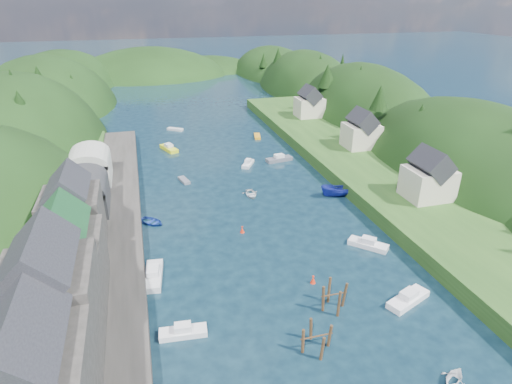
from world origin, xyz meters
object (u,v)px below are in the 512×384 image
object	(u,v)px
channel_buoy_near	(313,280)
piling_cluster_far	(334,299)
piling_cluster_near	(316,340)
channel_buoy_far	(242,230)

from	to	relation	value
channel_buoy_near	piling_cluster_far	bearing A→B (deg)	-85.62
piling_cluster_near	channel_buoy_far	world-z (taller)	piling_cluster_near
piling_cluster_far	channel_buoy_far	xyz separation A→B (m)	(-5.84, 19.35, -0.87)
channel_buoy_far	piling_cluster_far	bearing A→B (deg)	-73.21
piling_cluster_near	channel_buoy_near	distance (m)	10.90
piling_cluster_near	piling_cluster_far	xyz separation A→B (m)	(4.28, 5.17, 0.26)
piling_cluster_near	channel_buoy_far	xyz separation A→B (m)	(-1.56, 24.53, -0.62)
piling_cluster_near	piling_cluster_far	world-z (taller)	piling_cluster_far
piling_cluster_near	channel_buoy_far	size ratio (longest dim) A/B	3.10
piling_cluster_far	channel_buoy_near	bearing A→B (deg)	94.38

